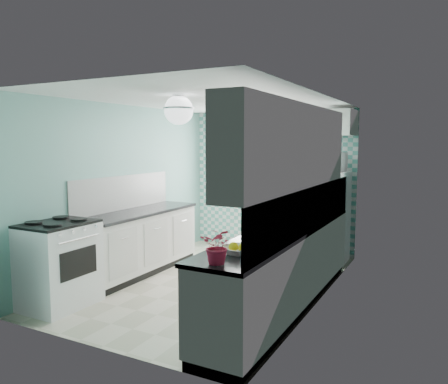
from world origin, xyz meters
The scene contains 26 objects.
floor centered at (0.00, 0.00, -0.01)m, with size 3.00×4.40×0.02m, color beige.
ceiling centered at (0.00, 0.00, 2.51)m, with size 3.00×4.40×0.02m, color white.
wall_back centered at (0.00, 2.21, 1.25)m, with size 3.00×0.02×2.50m, color #77B3A8.
wall_front centered at (0.00, -2.21, 1.25)m, with size 3.00×0.02×2.50m, color #77B3A8.
wall_left centered at (-1.51, 0.00, 1.25)m, with size 0.02×4.40×2.50m, color #77B3A8.
wall_right centered at (1.51, 0.00, 1.25)m, with size 0.02×4.40×2.50m, color #77B3A8.
accent_wall centered at (0.00, 2.19, 1.25)m, with size 3.00×0.01×2.50m, color #59AFA2.
window centered at (-0.35, 2.16, 1.55)m, with size 1.04×0.05×1.44m.
backsplash_right centered at (1.49, -0.40, 1.20)m, with size 0.02×3.60×0.51m, color white.
backsplash_left centered at (-1.49, -0.07, 1.20)m, with size 0.02×2.15×0.51m, color white.
upper_cabinets_right centered at (1.33, -0.60, 1.90)m, with size 0.33×3.20×0.90m, color silver.
upper_cabinet_fridge centered at (1.30, 1.83, 2.25)m, with size 0.40×0.74×0.40m, color silver.
ceiling_light centered at (0.00, -0.80, 2.32)m, with size 0.34×0.34×0.35m.
base_cabinets_right centered at (1.20, -0.40, 0.45)m, with size 0.60×3.60×0.90m, color white.
countertop_right centered at (1.19, -0.40, 0.92)m, with size 0.63×3.60×0.04m, color black.
base_cabinets_left centered at (-1.20, -0.07, 0.45)m, with size 0.60×2.15×0.90m, color white.
countertop_left centered at (-1.19, -0.07, 0.92)m, with size 0.63×2.15×0.04m, color black.
fridge centered at (1.11, 1.83, 0.74)m, with size 0.65×0.65×1.48m.
stove centered at (-1.20, -1.59, 0.52)m, with size 0.66×0.83×1.00m.
sink centered at (1.20, 0.69, 0.93)m, with size 0.46×0.38×0.53m.
rug centered at (0.03, 0.32, 0.01)m, with size 0.68×0.98×0.02m, color maroon.
dish_towel centered at (0.89, 0.56, 0.48)m, with size 0.02×0.27×0.40m, color #56B193.
fruit_bowl centered at (1.20, -1.68, 0.98)m, with size 0.29×0.29×0.07m, color white.
potted_plant centered at (1.20, -2.05, 1.09)m, with size 0.28×0.24×0.31m, color #B10F13.
soap_bottle centered at (1.25, 0.99, 1.03)m, with size 0.08×0.08×0.18m, color #88AAB6.
microwave centered at (1.11, 1.83, 1.64)m, with size 0.55×0.37×0.30m, color silver.
Camera 1 is at (2.87, -5.14, 1.94)m, focal length 35.00 mm.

